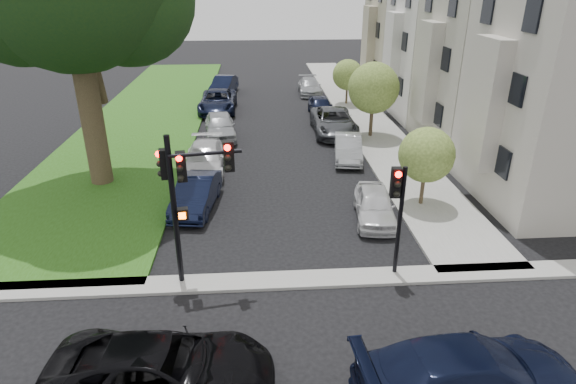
{
  "coord_description": "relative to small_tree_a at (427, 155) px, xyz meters",
  "views": [
    {
      "loc": [
        -1.16,
        -11.63,
        9.5
      ],
      "look_at": [
        0.0,
        5.0,
        2.0
      ],
      "focal_mm": 30.0,
      "sensor_mm": 36.0,
      "label": 1
    }
  ],
  "objects": [
    {
      "name": "ground",
      "position": [
        -6.2,
        -7.55,
        -2.42
      ],
      "size": [
        140.0,
        140.0,
        0.0
      ],
      "primitive_type": "plane",
      "color": "black",
      "rests_on": "ground"
    },
    {
      "name": "car_parked_1",
      "position": [
        -2.21,
        6.17,
        -1.73
      ],
      "size": [
        2.02,
        4.33,
        1.37
      ],
      "primitive_type": "imported",
      "rotation": [
        0.0,
        0.0,
        -0.14
      ],
      "color": "#999BA0",
      "rests_on": "ground"
    },
    {
      "name": "car_parked_6",
      "position": [
        -10.07,
        4.84,
        -1.69
      ],
      "size": [
        2.11,
        5.04,
        1.45
      ],
      "primitive_type": "imported",
      "rotation": [
        0.0,
        0.0,
        0.02
      ],
      "color": "silver",
      "rests_on": "ground"
    },
    {
      "name": "traffic_signal_secondary",
      "position": [
        -2.82,
        -5.36,
        0.38
      ],
      "size": [
        0.51,
        0.41,
        4.02
      ],
      "color": "black",
      "rests_on": "ground"
    },
    {
      "name": "small_tree_c",
      "position": [
        0.0,
        18.74,
        -0.03
      ],
      "size": [
        2.4,
        2.4,
        3.6
      ],
      "color": "#3C2C1E",
      "rests_on": "ground"
    },
    {
      "name": "small_tree_b",
      "position": [
        0.0,
        10.15,
        0.75
      ],
      "size": [
        3.18,
        3.18,
        4.77
      ],
      "color": "#3C2C1E",
      "rests_on": "ground"
    },
    {
      "name": "small_tree_a",
      "position": [
        0.0,
        0.0,
        0.0
      ],
      "size": [
        2.43,
        2.43,
        3.64
      ],
      "color": "#3C2C1E",
      "rests_on": "ground"
    },
    {
      "name": "sidewalk_cross",
      "position": [
        -6.2,
        -5.55,
        -2.36
      ],
      "size": [
        60.0,
        1.0,
        0.12
      ],
      "primitive_type": "cube",
      "color": "gray",
      "rests_on": "ground"
    },
    {
      "name": "traffic_signal_main",
      "position": [
        -9.59,
        -5.32,
        1.18
      ],
      "size": [
        2.56,
        0.67,
        5.21
      ],
      "color": "black",
      "rests_on": "ground"
    },
    {
      "name": "house_d",
      "position": [
        6.25,
        22.95,
        4.51
      ],
      "size": [
        7.7,
        7.55,
        15.97
      ],
      "color": "gray",
      "rests_on": "ground"
    },
    {
      "name": "house_b",
      "position": [
        6.25,
        7.95,
        4.51
      ],
      "size": [
        7.7,
        7.55,
        15.97
      ],
      "color": "#B8B5A8",
      "rests_on": "ground"
    },
    {
      "name": "car_parked_0",
      "position": [
        -2.44,
        -1.2,
        -1.75
      ],
      "size": [
        2.09,
        4.13,
        1.35
      ],
      "primitive_type": "imported",
      "rotation": [
        0.0,
        0.0,
        -0.13
      ],
      "color": "silver",
      "rests_on": "ground"
    },
    {
      "name": "car_parked_5",
      "position": [
        -10.07,
        0.37,
        -1.7
      ],
      "size": [
        2.06,
        4.51,
        1.44
      ],
      "primitive_type": "imported",
      "rotation": [
        0.0,
        0.0,
        -0.13
      ],
      "color": "black",
      "rests_on": "ground"
    },
    {
      "name": "car_parked_8",
      "position": [
        -10.18,
        17.3,
        -1.62
      ],
      "size": [
        2.75,
        5.82,
        1.61
      ],
      "primitive_type": "imported",
      "rotation": [
        0.0,
        0.0,
        -0.01
      ],
      "color": "black",
      "rests_on": "ground"
    },
    {
      "name": "car_parked_2",
      "position": [
        -2.25,
        11.14,
        -1.62
      ],
      "size": [
        2.73,
        5.8,
        1.6
      ],
      "primitive_type": "imported",
      "rotation": [
        0.0,
        0.0,
        -0.01
      ],
      "color": "#3F4247",
      "rests_on": "ground"
    },
    {
      "name": "car_cross_near",
      "position": [
        -9.8,
        -10.16,
        -1.66
      ],
      "size": [
        5.65,
        2.89,
        1.53
      ],
      "primitive_type": "imported",
      "rotation": [
        0.0,
        0.0,
        1.51
      ],
      "color": "black",
      "rests_on": "ground"
    },
    {
      "name": "house_c",
      "position": [
        6.25,
        15.45,
        4.51
      ],
      "size": [
        7.7,
        7.55,
        15.97
      ],
      "color": "#B9B9B9",
      "rests_on": "ground"
    },
    {
      "name": "car_parked_9",
      "position": [
        -10.03,
        23.3,
        -1.65
      ],
      "size": [
        2.48,
        4.91,
        1.54
      ],
      "primitive_type": "imported",
      "rotation": [
        0.0,
        0.0,
        -0.19
      ],
      "color": "black",
      "rests_on": "ground"
    },
    {
      "name": "car_parked_3",
      "position": [
        -2.51,
        15.67,
        -1.73
      ],
      "size": [
        1.67,
        4.08,
        1.39
      ],
      "primitive_type": "imported",
      "rotation": [
        0.0,
        0.0,
        -0.01
      ],
      "color": "black",
      "rests_on": "ground"
    },
    {
      "name": "grass_strip",
      "position": [
        -15.2,
        16.45,
        -2.36
      ],
      "size": [
        8.0,
        44.0,
        0.12
      ],
      "primitive_type": "cube",
      "color": "#254D10",
      "rests_on": "ground"
    },
    {
      "name": "sidewalk_right",
      "position": [
        0.55,
        16.45,
        -2.36
      ],
      "size": [
        3.5,
        44.0,
        0.12
      ],
      "primitive_type": "cube",
      "color": "gray",
      "rests_on": "ground"
    },
    {
      "name": "car_cross_far",
      "position": [
        -2.43,
        -10.87,
        -1.6
      ],
      "size": [
        5.81,
        2.75,
        1.64
      ],
      "primitive_type": "imported",
      "rotation": [
        0.0,
        0.0,
        1.65
      ],
      "color": "black",
      "rests_on": "ground"
    },
    {
      "name": "car_parked_7",
      "position": [
        -9.62,
        10.69,
        -1.63
      ],
      "size": [
        2.35,
        4.82,
        1.58
      ],
      "primitive_type": "imported",
      "rotation": [
        0.0,
        0.0,
        0.11
      ],
      "color": "#999BA0",
      "rests_on": "ground"
    },
    {
      "name": "car_parked_4",
      "position": [
        -2.54,
        22.75,
        -1.74
      ],
      "size": [
        1.99,
        4.71,
        1.36
      ],
      "primitive_type": "imported",
      "rotation": [
        0.0,
        0.0,
        -0.02
      ],
      "color": "#999BA0",
      "rests_on": "ground"
    }
  ]
}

